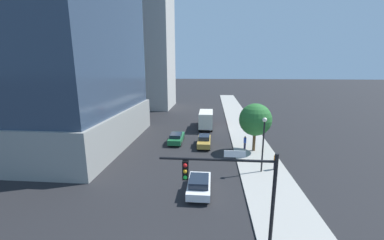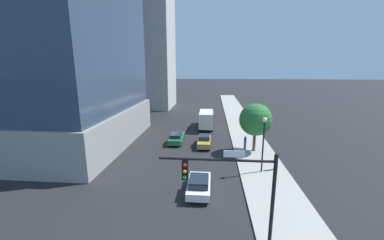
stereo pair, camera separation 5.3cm
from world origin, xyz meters
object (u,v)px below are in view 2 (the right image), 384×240
Objects in this scene: car_white at (199,185)px; pedestrian_orange_shirt at (275,161)px; street_tree at (255,120)px; box_truck at (206,118)px; pedestrian_blue_shirt at (245,142)px; traffic_light_pole at (234,185)px; car_green at (176,138)px; construction_building at (140,39)px; car_gold at (204,141)px; street_lamp at (264,137)px.

pedestrian_orange_shirt reaches higher than car_white.
street_tree reaches higher than box_truck.
box_truck is at bearing 116.09° from pedestrian_blue_shirt.
traffic_light_pole is 21.65m from car_green.
pedestrian_blue_shirt is 0.98× the size of pedestrian_orange_shirt.
traffic_light_pole is at bearing -103.24° from street_tree.
box_truck is at bearing -50.47° from construction_building.
pedestrian_blue_shirt is at bearing -11.01° from car_gold.
traffic_light_pole is 19.67m from car_gold.
construction_building is at bearing 126.16° from street_tree.
street_tree is (4.13, 17.57, -0.31)m from traffic_light_pole.
pedestrian_blue_shirt is at bearing 80.33° from traffic_light_pole.
street_lamp is at bearing -58.71° from construction_building.
street_lamp is 0.93× the size of street_tree.
construction_building is 39.23m from car_gold.
box_truck is (3.99, 8.60, 1.04)m from car_green.
street_tree is at bearing -15.27° from car_green.
car_white is 12.46m from pedestrian_blue_shirt.
car_green is at bearing 164.73° from street_tree.
box_truck is at bearing 114.05° from pedestrian_orange_shirt.
construction_building is at bearing 123.28° from pedestrian_orange_shirt.
street_lamp is 13.90m from car_green.
street_lamp is at bearing 71.13° from traffic_light_pole.
traffic_light_pole is at bearing -72.16° from car_white.
construction_building is at bearing 111.43° from traffic_light_pole.
car_green is 0.62× the size of box_truck.
car_gold is at bearing -60.58° from construction_building.
construction_building is 47.35m from street_lamp.
street_lamp is at bearing 36.31° from car_white.
pedestrian_blue_shirt reaches higher than car_green.
street_tree is 0.79× the size of box_truck.
traffic_light_pole is at bearing -73.08° from car_green.
pedestrian_blue_shirt is (5.31, -10.84, -0.73)m from box_truck.
street_lamp is at bearing -157.84° from pedestrian_orange_shirt.
traffic_light_pole reaches higher than street_lamp.
street_lamp is 6.21m from street_tree.
street_lamp is 18.77m from box_truck.
traffic_light_pole is 18.06m from street_tree.
street_tree is at bearing 76.76° from traffic_light_pole.
car_green is at bearing -65.63° from construction_building.
street_tree is 1.35× the size of car_gold.
car_green is at bearing 138.20° from street_lamp.
car_green is 14.32m from pedestrian_orange_shirt.
street_tree is at bearing 59.28° from car_white.
box_truck is at bearing 65.12° from car_green.
pedestrian_blue_shirt is (5.31, 11.27, 0.25)m from car_white.
construction_building reaches higher than car_white.
construction_building is 48.50m from pedestrian_orange_shirt.
street_lamp reaches higher than box_truck.
pedestrian_blue_shirt reaches higher than car_white.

